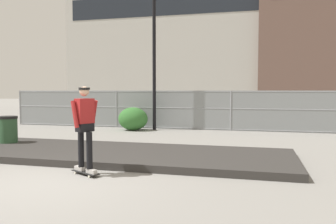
{
  "coord_description": "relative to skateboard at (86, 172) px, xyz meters",
  "views": [
    {
      "loc": [
        4.03,
        -6.06,
        1.85
      ],
      "look_at": [
        0.69,
        6.68,
        1.02
      ],
      "focal_mm": 36.7,
      "sensor_mm": 36.0,
      "label": 1
    }
  ],
  "objects": [
    {
      "name": "ground_plane",
      "position": [
        -0.39,
        -0.67,
        -0.06
      ],
      "size": [
        120.0,
        120.0,
        0.0
      ],
      "primitive_type": "plane",
      "color": "gray"
    },
    {
      "name": "gravel_berm",
      "position": [
        -0.39,
        2.06,
        0.03
      ],
      "size": [
        10.07,
        3.14,
        0.18
      ],
      "primitive_type": "cube",
      "color": "#33302D",
      "rests_on": "ground_plane"
    },
    {
      "name": "skateboard",
      "position": [
        0.0,
        0.0,
        0.0
      ],
      "size": [
        0.8,
        0.54,
        0.07
      ],
      "color": "black",
      "rests_on": "ground_plane"
    },
    {
      "name": "skater",
      "position": [
        0.0,
        0.0,
        1.09
      ],
      "size": [
        0.69,
        0.62,
        1.87
      ],
      "color": "#B2ADA8",
      "rests_on": "skateboard"
    },
    {
      "name": "chain_fence",
      "position": [
        -0.39,
        9.27,
        0.87
      ],
      "size": [
        17.06,
        0.06,
        1.85
      ],
      "color": "gray",
      "rests_on": "ground_plane"
    },
    {
      "name": "street_lamp",
      "position": [
        -1.05,
        8.65,
        4.7
      ],
      "size": [
        0.44,
        0.44,
        7.79
      ],
      "color": "black",
      "rests_on": "ground_plane"
    },
    {
      "name": "parked_car_near",
      "position": [
        -2.88,
        12.46,
        0.78
      ],
      "size": [
        4.47,
        2.08,
        1.66
      ],
      "color": "#566B4C",
      "rests_on": "ground_plane"
    },
    {
      "name": "library_building",
      "position": [
        -7.02,
        39.13,
        9.47
      ],
      "size": [
        25.89,
        13.5,
        19.06
      ],
      "color": "#B2AFA8",
      "rests_on": "ground_plane"
    },
    {
      "name": "shrub_left",
      "position": [
        -1.97,
        8.24,
        0.48
      ],
      "size": [
        1.39,
        1.14,
        1.08
      ],
      "color": "#336B2D",
      "rests_on": "ground_plane"
    },
    {
      "name": "trash_bin",
      "position": [
        -4.11,
        2.57,
        0.46
      ],
      "size": [
        0.59,
        0.59,
        1.03
      ],
      "color": "#2D5133",
      "rests_on": "ground_plane"
    }
  ]
}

